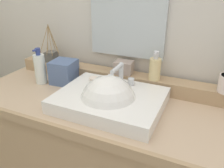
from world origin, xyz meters
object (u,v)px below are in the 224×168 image
Objects in this scene: reed_diffuser at (51,56)px; tissue_box at (64,72)px; trinket_box at (124,67)px; soap_bar at (95,79)px; soap_dispenser at (155,68)px; sink_basin at (109,102)px; lotion_bottle at (40,68)px.

reed_diffuser is 0.19m from tissue_box.
soap_bar is at bearing -132.26° from trinket_box.
soap_bar is 0.30× the size of reed_diffuser.
sink_basin is at bearing -121.66° from soap_dispenser.
reed_diffuser is (-0.38, 0.13, 0.03)m from soap_bar.
trinket_box is at bearing 20.45° from lotion_bottle.
trinket_box is (-0.03, 0.25, 0.08)m from sink_basin.
tissue_box is (-0.32, -0.10, -0.04)m from trinket_box.
reed_diffuser reaches higher than soap_bar.
soap_bar is at bearing -156.08° from soap_dispenser.
sink_basin is 0.30m from soap_dispenser.
trinket_box is (0.48, 0.01, -0.00)m from reed_diffuser.
sink_basin is 0.38m from tissue_box.
soap_dispenser is at bearing 10.37° from tissue_box.
soap_dispenser is 0.63m from lotion_bottle.
sink_basin is 4.97× the size of trinket_box.
trinket_box is 0.47× the size of lotion_bottle.
trinket_box is at bearing 52.45° from soap_bar.
soap_bar is at bearing 4.64° from lotion_bottle.
reed_diffuser reaches higher than lotion_bottle.
soap_dispenser is at bearing -0.42° from reed_diffuser.
sink_basin reaches higher than soap_bar.
reed_diffuser is (-0.51, 0.24, 0.08)m from sink_basin.
lotion_bottle reaches higher than tissue_box.
soap_bar is 0.34× the size of lotion_bottle.
tissue_box is (-0.22, 0.03, -0.01)m from soap_bar.
soap_bar is (-0.13, 0.11, 0.05)m from sink_basin.
sink_basin is 0.57m from reed_diffuser.
soap_dispenser is 1.54× the size of trinket_box.
soap_bar is 0.40m from reed_diffuser.
sink_basin is 2.36× the size of lotion_bottle.
reed_diffuser is at bearing 154.53° from sink_basin.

